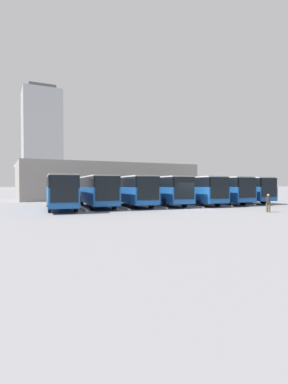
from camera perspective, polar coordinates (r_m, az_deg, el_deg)
The scene contains 17 objects.
ground_plane at distance 29.16m, azimuth 8.91°, elevation -3.19°, with size 600.00×600.00×0.00m, color gray.
bus_0 at distance 40.68m, azimuth 17.60°, elevation 0.59°, with size 3.71×11.28×3.20m.
curb_divider_0 at distance 38.26m, azimuth 17.19°, elevation -2.03°, with size 0.24×6.76×0.15m, color #B2B2AD.
bus_1 at distance 37.76m, azimuth 13.97°, elevation 0.55°, with size 3.71×11.28×3.20m.
curb_divider_1 at distance 35.36m, azimuth 13.28°, elevation -2.28°, with size 0.24×6.76×0.15m, color #B2B2AD.
bus_2 at distance 35.34m, azimuth 9.39°, elevation 0.52°, with size 3.71×11.28×3.20m.
curb_divider_2 at distance 32.99m, azimuth 8.31°, elevation -2.52°, with size 0.24×6.76×0.15m, color #B2B2AD.
bus_3 at distance 33.81m, azimuth 3.54°, elevation 0.50°, with size 3.71×11.28×3.20m.
curb_divider_3 at distance 31.55m, azimuth 1.98°, elevation -2.69°, with size 0.24×6.76×0.15m, color #B2B2AD.
bus_4 at distance 32.26m, azimuth -2.47°, elevation 0.45°, with size 3.71×11.28×3.20m.
curb_divider_4 at distance 30.11m, azimuth -4.56°, elevation -2.89°, with size 0.24×6.76×0.15m, color #B2B2AD.
bus_5 at distance 31.16m, azimuth -9.05°, elevation 0.40°, with size 3.71×11.28×3.20m.
curb_divider_5 at distance 29.17m, azimuth -11.68°, elevation -3.05°, with size 0.24×6.76×0.15m, color #B2B2AD.
bus_6 at distance 29.40m, azimuth -15.64°, elevation 0.31°, with size 3.71×11.28×3.20m.
pedestrian at distance 27.33m, azimuth 22.58°, elevation -1.85°, with size 0.45×0.45×1.54m.
station_building at distance 51.74m, azimuth -7.06°, elevation 2.08°, with size 28.53×15.49×5.82m.
office_tower at distance 176.88m, azimuth -18.91°, elevation 9.50°, with size 19.94×19.94×55.99m.
Camera 1 is at (16.49, 23.93, 2.34)m, focal length 28.00 mm.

